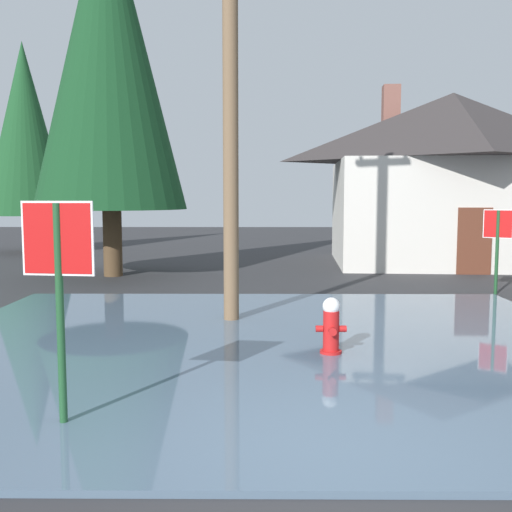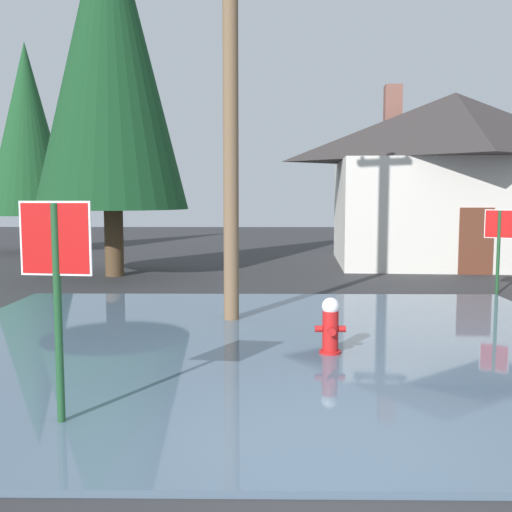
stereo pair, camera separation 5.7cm
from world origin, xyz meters
The scene contains 9 objects.
ground_plane centered at (0.00, 0.00, -0.05)m, with size 80.00×80.00×0.10m, color #2D2D30.
flood_puddle centered at (-0.53, 3.95, 0.03)m, with size 10.74×9.34×0.07m, color #4C6075.
stop_sign_near centered at (-2.59, 0.69, 1.64)m, with size 0.73×0.11×2.29m.
fire_hydrant centered at (0.43, 3.37, 0.43)m, with size 0.44×0.38×0.88m.
utility_pole centered at (-1.14, 5.76, 4.46)m, with size 1.60×0.28×8.57m.
stop_sign_far centered at (5.03, 9.04, 1.43)m, with size 0.57×0.39×2.02m.
house centered at (5.95, 15.60, 3.03)m, with size 8.74×6.91×6.29m.
pine_tree_tall_left centered at (-4.92, 12.25, 6.41)m, with size 4.36×4.36×10.89m.
pine_tree_mid_left centered at (-10.31, 19.78, 5.07)m, with size 3.45×3.45×8.62m.
Camera 1 is at (-0.60, -5.13, 2.34)m, focal length 41.93 mm.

